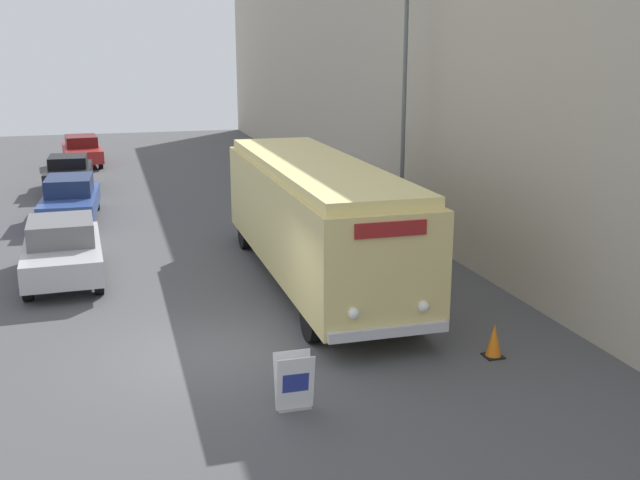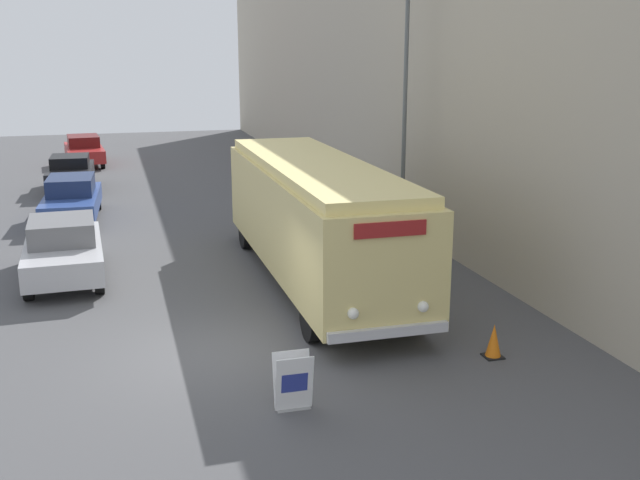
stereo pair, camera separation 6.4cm
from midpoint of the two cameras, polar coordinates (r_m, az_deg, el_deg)
name	(u,v)px [view 2 (the right image)]	position (r m, az deg, el deg)	size (l,w,h in m)	color
ground_plane	(213,355)	(14.87, -8.02, -8.64)	(80.00, 80.00, 0.00)	#4C4C4F
building_wall_right	(396,89)	(25.38, 5.90, 11.39)	(0.30, 60.00, 8.90)	#B2A893
vintage_bus	(315,215)	(18.60, -0.26, 1.94)	(2.53, 10.43, 3.09)	black
sign_board	(293,383)	(12.50, -1.91, -10.80)	(0.63, 0.36, 0.97)	gray
streetlamp	(405,85)	(21.92, 6.62, 11.65)	(0.36, 0.36, 7.47)	#595E60
parked_car_near	(63,249)	(20.19, -18.88, -0.65)	(2.02, 4.40, 1.56)	black
parked_car_mid	(72,199)	(27.06, -18.33, 3.02)	(1.96, 4.65, 1.50)	black
parked_car_far	(71,173)	(32.63, -18.41, 4.89)	(1.83, 4.07, 1.45)	black
parked_car_distant	(84,150)	(39.81, -17.49, 6.56)	(2.12, 4.73, 1.45)	black
traffic_cone	(494,341)	(14.88, 13.22, -7.50)	(0.36, 0.36, 0.67)	black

